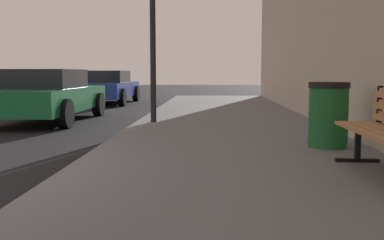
{
  "coord_description": "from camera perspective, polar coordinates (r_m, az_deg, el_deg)",
  "views": [
    {
      "loc": [
        3.61,
        -4.42,
        1.18
      ],
      "look_at": [
        3.35,
        1.48,
        0.56
      ],
      "focal_mm": 41.74,
      "sensor_mm": 36.0,
      "label": 1
    }
  ],
  "objects": [
    {
      "name": "car_blue",
      "position": [
        17.65,
        -10.83,
        4.18
      ],
      "size": [
        1.98,
        4.58,
        1.27
      ],
      "color": "#233899",
      "rests_on": "ground_plane"
    },
    {
      "name": "trash_bin",
      "position": [
        6.49,
        17.02,
        0.68
      ],
      "size": [
        0.56,
        0.56,
        0.91
      ],
      "color": "#195926",
      "rests_on": "sidewalk"
    },
    {
      "name": "car_green",
      "position": [
        11.45,
        -17.89,
        3.05
      ],
      "size": [
        1.94,
        4.43,
        1.27
      ],
      "color": "#196638",
      "rests_on": "ground_plane"
    },
    {
      "name": "sidewalk",
      "position": [
        4.57,
        7.42,
        -8.06
      ],
      "size": [
        4.0,
        32.0,
        0.15
      ],
      "primitive_type": "cube",
      "color": "#5B5B60",
      "rests_on": "ground_plane"
    }
  ]
}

